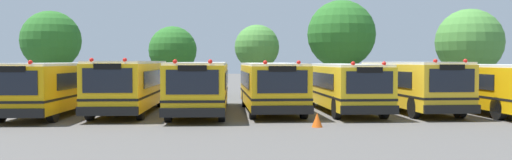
{
  "coord_description": "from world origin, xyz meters",
  "views": [
    {
      "loc": [
        -2.42,
        -26.4,
        2.55
      ],
      "look_at": [
        -0.79,
        0.0,
        1.6
      ],
      "focal_mm": 37.16,
      "sensor_mm": 36.0,
      "label": 1
    }
  ],
  "objects_px": {
    "school_bus_1": "(130,84)",
    "school_bus_5": "(410,84)",
    "traffic_cone": "(317,120)",
    "school_bus_0": "(59,85)",
    "school_bus_4": "(342,85)",
    "tree_0": "(51,41)",
    "tree_2": "(258,46)",
    "tree_3": "(341,33)",
    "tree_4": "(468,42)",
    "school_bus_3": "(271,85)",
    "tree_1": "(174,50)",
    "school_bus_2": "(201,85)",
    "school_bus_6": "(477,85)"
  },
  "relations": [
    {
      "from": "school_bus_4",
      "to": "traffic_cone",
      "type": "distance_m",
      "value": 6.67
    },
    {
      "from": "traffic_cone",
      "to": "school_bus_5",
      "type": "bearing_deg",
      "value": 45.98
    },
    {
      "from": "tree_4",
      "to": "school_bus_5",
      "type": "bearing_deg",
      "value": -128.29
    },
    {
      "from": "school_bus_5",
      "to": "traffic_cone",
      "type": "relative_size",
      "value": 17.11
    },
    {
      "from": "school_bus_0",
      "to": "tree_0",
      "type": "distance_m",
      "value": 11.55
    },
    {
      "from": "school_bus_1",
      "to": "tree_0",
      "type": "distance_m",
      "value": 12.97
    },
    {
      "from": "tree_3",
      "to": "traffic_cone",
      "type": "relative_size",
      "value": 12.59
    },
    {
      "from": "school_bus_2",
      "to": "tree_1",
      "type": "xyz_separation_m",
      "value": [
        -2.36,
        11.52,
        1.93
      ]
    },
    {
      "from": "school_bus_0",
      "to": "tree_4",
      "type": "distance_m",
      "value": 26.67
    },
    {
      "from": "tree_3",
      "to": "school_bus_4",
      "type": "bearing_deg",
      "value": -102.29
    },
    {
      "from": "tree_4",
      "to": "traffic_cone",
      "type": "xyz_separation_m",
      "value": [
        -13.26,
        -15.45,
        -3.57
      ]
    },
    {
      "from": "school_bus_0",
      "to": "school_bus_5",
      "type": "bearing_deg",
      "value": -179.29
    },
    {
      "from": "tree_2",
      "to": "tree_1",
      "type": "bearing_deg",
      "value": -177.09
    },
    {
      "from": "school_bus_6",
      "to": "traffic_cone",
      "type": "relative_size",
      "value": 20.46
    },
    {
      "from": "school_bus_0",
      "to": "traffic_cone",
      "type": "xyz_separation_m",
      "value": [
        11.65,
        -6.22,
        -1.09
      ]
    },
    {
      "from": "tree_1",
      "to": "tree_4",
      "type": "relative_size",
      "value": 0.82
    },
    {
      "from": "tree_3",
      "to": "tree_4",
      "type": "height_order",
      "value": "tree_3"
    },
    {
      "from": "school_bus_6",
      "to": "school_bus_5",
      "type": "bearing_deg",
      "value": 0.92
    },
    {
      "from": "school_bus_2",
      "to": "tree_4",
      "type": "relative_size",
      "value": 1.82
    },
    {
      "from": "school_bus_4",
      "to": "tree_3",
      "type": "distance_m",
      "value": 12.43
    },
    {
      "from": "school_bus_0",
      "to": "tree_4",
      "type": "relative_size",
      "value": 1.81
    },
    {
      "from": "school_bus_1",
      "to": "school_bus_6",
      "type": "height_order",
      "value": "school_bus_1"
    },
    {
      "from": "tree_2",
      "to": "tree_3",
      "type": "relative_size",
      "value": 0.74
    },
    {
      "from": "school_bus_1",
      "to": "tree_0",
      "type": "bearing_deg",
      "value": -55.07
    },
    {
      "from": "school_bus_1",
      "to": "school_bus_5",
      "type": "height_order",
      "value": "school_bus_1"
    },
    {
      "from": "tree_2",
      "to": "school_bus_2",
      "type": "bearing_deg",
      "value": -107.01
    },
    {
      "from": "school_bus_4",
      "to": "school_bus_0",
      "type": "bearing_deg",
      "value": -0.73
    },
    {
      "from": "tree_0",
      "to": "tree_4",
      "type": "relative_size",
      "value": 0.97
    },
    {
      "from": "school_bus_3",
      "to": "tree_0",
      "type": "relative_size",
      "value": 1.62
    },
    {
      "from": "school_bus_0",
      "to": "school_bus_4",
      "type": "relative_size",
      "value": 1.12
    },
    {
      "from": "tree_1",
      "to": "school_bus_2",
      "type": "bearing_deg",
      "value": -78.41
    },
    {
      "from": "traffic_cone",
      "to": "school_bus_3",
      "type": "bearing_deg",
      "value": 101.22
    },
    {
      "from": "school_bus_5",
      "to": "tree_1",
      "type": "bearing_deg",
      "value": -43.78
    },
    {
      "from": "school_bus_5",
      "to": "tree_3",
      "type": "distance_m",
      "value": 12.33
    },
    {
      "from": "tree_3",
      "to": "traffic_cone",
      "type": "xyz_separation_m",
      "value": [
        -4.93,
        -17.88,
        -4.27
      ]
    },
    {
      "from": "school_bus_3",
      "to": "tree_1",
      "type": "bearing_deg",
      "value": -63.66
    },
    {
      "from": "school_bus_0",
      "to": "school_bus_1",
      "type": "xyz_separation_m",
      "value": [
        3.44,
        0.11,
        0.04
      ]
    },
    {
      "from": "traffic_cone",
      "to": "school_bus_0",
      "type": "bearing_deg",
      "value": 151.89
    },
    {
      "from": "school_bus_3",
      "to": "school_bus_1",
      "type": "bearing_deg",
      "value": -1.35
    },
    {
      "from": "school_bus_4",
      "to": "tree_1",
      "type": "bearing_deg",
      "value": -50.95
    },
    {
      "from": "school_bus_6",
      "to": "tree_0",
      "type": "distance_m",
      "value": 27.04
    },
    {
      "from": "school_bus_1",
      "to": "school_bus_5",
      "type": "bearing_deg",
      "value": 179.26
    },
    {
      "from": "school_bus_2",
      "to": "school_bus_5",
      "type": "xyz_separation_m",
      "value": [
        10.51,
        -0.12,
        0.01
      ]
    },
    {
      "from": "school_bus_5",
      "to": "school_bus_6",
      "type": "height_order",
      "value": "school_bus_5"
    },
    {
      "from": "tree_2",
      "to": "school_bus_1",
      "type": "bearing_deg",
      "value": -121.46
    },
    {
      "from": "school_bus_2",
      "to": "tree_3",
      "type": "bearing_deg",
      "value": -128.36
    },
    {
      "from": "tree_2",
      "to": "traffic_cone",
      "type": "relative_size",
      "value": 9.33
    },
    {
      "from": "tree_1",
      "to": "tree_3",
      "type": "distance_m",
      "value": 12.08
    },
    {
      "from": "school_bus_4",
      "to": "tree_0",
      "type": "height_order",
      "value": "tree_0"
    },
    {
      "from": "school_bus_5",
      "to": "tree_3",
      "type": "relative_size",
      "value": 1.36
    }
  ]
}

